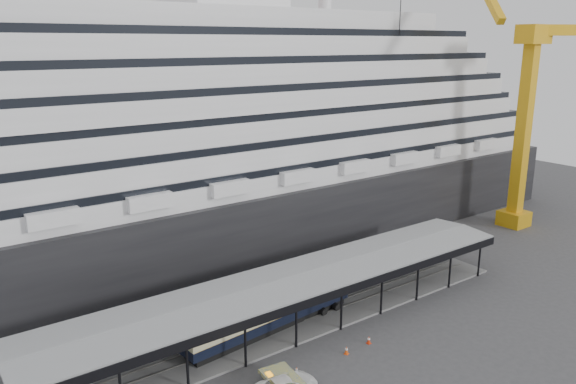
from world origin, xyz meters
The scene contains 8 objects.
ground centered at (0.00, 0.00, 0.00)m, with size 200.00×200.00×0.00m, color #38383A.
cruise_ship centered at (0.05, 32.00, 18.35)m, with size 130.00×30.00×43.90m.
platform_canopy centered at (0.00, 5.00, 2.36)m, with size 56.00×9.18×5.30m.
crane_yellow centered at (47.06, 10.54, 19.96)m, with size 23.83×18.78×47.60m.
pullman_carriage centered at (-2.99, 5.00, 2.45)m, with size 20.51×4.58×19.98m.
traffic_cone_left centered at (-5.62, -2.77, 0.34)m, with size 0.39×0.39×0.69m.
traffic_cone_mid centered at (3.26, -2.80, 0.40)m, with size 0.41×0.41×0.80m.
traffic_cone_right centered at (0.19, -2.94, 0.40)m, with size 0.55×0.55×0.81m.
Camera 1 is at (-32.42, -37.95, 28.65)m, focal length 35.00 mm.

